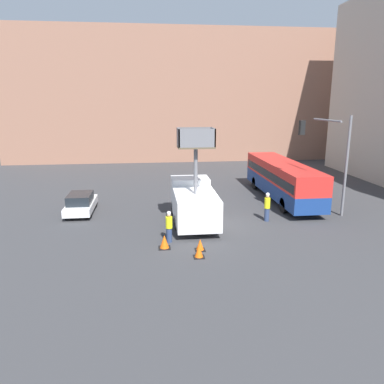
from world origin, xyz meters
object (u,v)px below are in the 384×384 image
Objects in this scene: road_worker_near_truck at (169,227)px; parked_car_curbside at (81,203)px; road_worker_directing at (267,207)px; traffic_cone_near_truck at (200,245)px; traffic_cone_mid_road at (164,242)px; traffic_cone_far_side at (199,252)px; traffic_light_pole at (332,150)px; city_bus at (282,177)px; utility_truck at (194,201)px.

parked_car_curbside is at bearing -101.40° from road_worker_near_truck.
parked_car_curbside is at bearing -142.22° from road_worker_directing.
traffic_cone_mid_road reaches higher than traffic_cone_near_truck.
traffic_light_pole is at bearing 31.02° from traffic_cone_far_side.
traffic_cone_mid_road is 9.04m from parked_car_curbside.
traffic_light_pole is 11.95m from traffic_cone_far_side.
road_worker_directing reaches higher than traffic_cone_far_side.
traffic_cone_near_truck is at bearing 157.78° from city_bus.
traffic_light_pole is at bearing -145.89° from city_bus.
traffic_cone_near_truck is (-9.38, -4.84, -4.27)m from traffic_light_pole.
road_worker_directing reaches higher than parked_car_curbside.
parked_car_curbside reaches higher than traffic_cone_mid_road.
city_bus is at bearing 7.66° from parked_car_curbside.
utility_truck is 9.66× the size of traffic_cone_far_side.
utility_truck is 10.05× the size of traffic_cone_near_truck.
road_worker_directing is at bearing -1.08° from utility_truck.
traffic_cone_far_side is at bearing -39.76° from traffic_cone_mid_road.
road_worker_near_truck is 1.08m from traffic_cone_mid_road.
road_worker_near_truck is at bearing -162.38° from traffic_light_pole.
traffic_cone_far_side is at bearing 159.64° from city_bus.
traffic_light_pole reaches higher than utility_truck.
traffic_cone_near_truck is 10.64m from parked_car_curbside.
road_worker_near_truck is 0.42× the size of parked_car_curbside.
utility_truck reaches higher than traffic_cone_mid_road.
road_worker_near_truck is 2.17m from traffic_cone_near_truck.
traffic_cone_far_side is at bearing -49.70° from parked_car_curbside.
parked_car_curbside is at bearing 114.63° from city_bus.
parked_car_curbside is (-7.41, 7.62, 0.44)m from traffic_cone_near_truck.
traffic_light_pole reaches higher than road_worker_near_truck.
traffic_cone_near_truck is at bearing -92.42° from utility_truck.
traffic_light_pole is at bearing -9.38° from parked_car_curbside.
traffic_light_pole reaches higher than road_worker_directing.
traffic_cone_mid_road is 2.19m from traffic_cone_far_side.
road_worker_near_truck is 8.57m from parked_car_curbside.
city_bus is 13.48m from traffic_cone_mid_road.
traffic_cone_far_side is 11.19m from parked_car_curbside.
traffic_cone_near_truck is (-5.02, -4.38, -0.68)m from road_worker_directing.
road_worker_near_truck is at bearing 70.66° from traffic_cone_mid_road.
utility_truck reaches higher than road_worker_directing.
parked_car_curbside is at bearing 130.30° from traffic_cone_far_side.
city_bus is 18.26× the size of traffic_cone_far_side.
utility_truck is at bearing 86.03° from traffic_cone_far_side.
traffic_light_pole is 10.54× the size of traffic_cone_far_side.
utility_truck reaches higher than parked_car_curbside.
traffic_light_pole is 1.59× the size of parked_car_curbside.
utility_truck is at bearing 87.58° from traffic_cone_near_truck.
traffic_light_pole is 3.75× the size of road_worker_near_truck.
city_bus reaches higher than traffic_cone_far_side.
road_worker_directing is at bearing 29.44° from traffic_cone_mid_road.
traffic_cone_mid_road is (-2.06, -3.98, -1.13)m from utility_truck.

